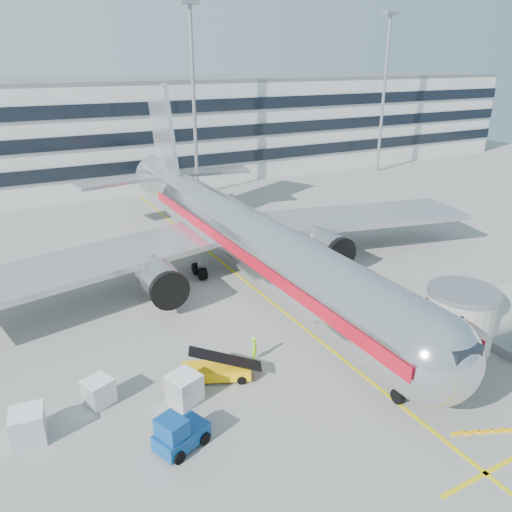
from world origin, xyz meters
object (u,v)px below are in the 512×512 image
cargo_container_front (184,388)px  main_jet (242,234)px  cargo_container_right (99,392)px  belt_loader (216,370)px  baggage_tug (179,434)px  ramp_worker (255,348)px  cargo_container_left (28,426)px

cargo_container_front → main_jet: bearing=52.1°
cargo_container_right → cargo_container_front: (4.37, -2.16, 0.10)m
cargo_container_right → cargo_container_front: cargo_container_front is taller
belt_loader → baggage_tug: 6.13m
main_jet → ramp_worker: (-5.13, -11.90, -3.40)m
belt_loader → ramp_worker: 3.17m
cargo_container_left → cargo_container_right: cargo_container_left is taller
cargo_container_front → baggage_tug: bearing=-115.0°
belt_loader → cargo_container_right: size_ratio=2.38×
baggage_tug → cargo_container_left: size_ratio=1.65×
belt_loader → baggage_tug: bearing=-131.9°
cargo_container_left → belt_loader: bearing=1.6°
cargo_container_right → cargo_container_front: bearing=-26.2°
baggage_tug → cargo_container_left: baggage_tug is taller
main_jet → cargo_container_front: 17.77m
belt_loader → cargo_container_right: bearing=171.6°
main_jet → cargo_container_right: bearing=-142.4°
belt_loader → cargo_container_front: 2.76m
cargo_container_right → ramp_worker: (9.95, -0.29, 0.06)m
belt_loader → cargo_container_left: bearing=-178.4°
cargo_container_right → baggage_tug: bearing=-63.5°
belt_loader → ramp_worker: size_ratio=2.69×
belt_loader → ramp_worker: belt_loader is taller
cargo_container_left → cargo_container_front: bearing=-5.9°
belt_loader → main_jet: bearing=57.0°
belt_loader → baggage_tug: size_ratio=1.45×
cargo_container_right → ramp_worker: ramp_worker is taller
cargo_container_left → ramp_worker: 13.81m
main_jet → cargo_container_front: size_ratio=24.37×
baggage_tug → cargo_container_front: 3.77m
baggage_tug → cargo_container_front: bearing=65.0°
cargo_container_left → cargo_container_right: size_ratio=0.99×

